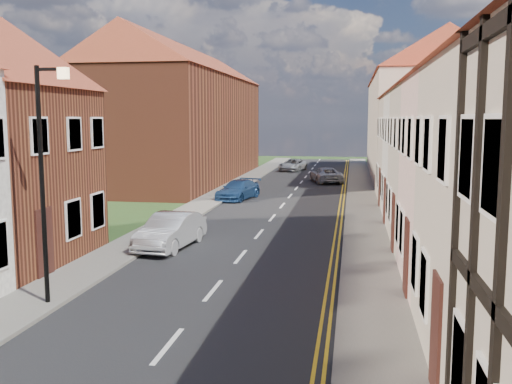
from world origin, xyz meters
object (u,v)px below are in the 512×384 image
car_mid (171,231)px  car_distant (293,165)px  lamppost (45,170)px  car_far (238,190)px  car_distant_b (326,175)px

car_mid → car_distant: car_mid is taller
lamppost → car_far: 20.32m
lamppost → car_mid: size_ratio=1.51×
car_mid → car_distant: (1.21, 32.33, -0.09)m
lamppost → car_mid: lamppost is taller
car_far → car_distant_b: bearing=77.3°
car_mid → car_far: car_mid is taller
car_far → car_distant: 19.24m
car_mid → car_far: 13.13m
car_distant → car_distant_b: size_ratio=0.96×
lamppost → car_distant: (2.18, 39.29, -2.97)m
lamppost → car_mid: 7.59m
car_distant → car_distant_b: 9.92m
car_far → car_distant_b: (4.77, 9.91, 0.01)m
lamppost → car_distant_b: 30.67m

